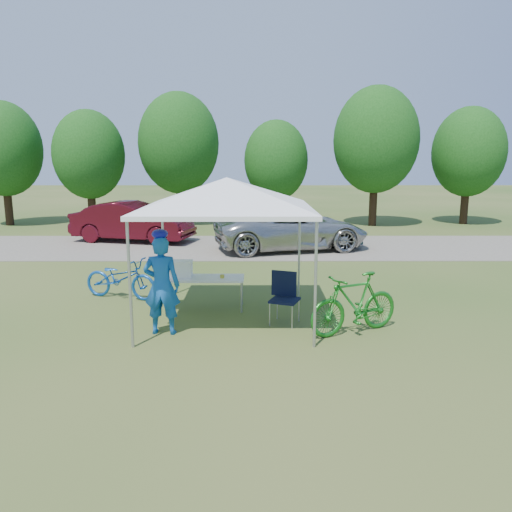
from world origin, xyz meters
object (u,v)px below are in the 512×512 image
at_px(minivan, 291,228).
at_px(sedan, 133,222).
at_px(bike_green, 355,303).
at_px(cyclist, 162,285).
at_px(folding_table, 204,279).
at_px(cooler, 180,269).
at_px(bike_blue, 121,278).
at_px(folding_chair, 284,293).

height_order(minivan, sedan, sedan).
height_order(bike_green, minivan, minivan).
height_order(cyclist, minivan, cyclist).
distance_m(folding_table, cooler, 0.54).
bearing_deg(bike_blue, bike_green, -97.56).
bearing_deg(folding_chair, cooler, 179.04).
distance_m(minivan, sedan, 6.04).
distance_m(bike_green, minivan, 8.33).
bearing_deg(sedan, bike_blue, -155.08).
bearing_deg(minivan, folding_table, 148.08).
bearing_deg(sedan, minivan, -92.83).
bearing_deg(folding_table, cooler, -180.00).
distance_m(bike_green, sedan, 11.84).
distance_m(bike_blue, bike_green, 5.27).
bearing_deg(bike_green, minivan, 157.79).
xyz_separation_m(cyclist, bike_green, (3.40, 0.01, -0.33)).
xyz_separation_m(cooler, bike_blue, (-1.46, 0.79, -0.39)).
distance_m(bike_blue, sedan, 7.89).
xyz_separation_m(minivan, sedan, (-5.80, 1.69, 0.02)).
xyz_separation_m(folding_table, folding_chair, (1.60, -0.86, -0.05)).
relative_size(folding_table, sedan, 0.36).
bearing_deg(minivan, cooler, 144.47).
relative_size(minivan, sedan, 1.16).
relative_size(bike_green, sedan, 0.41).
bearing_deg(folding_chair, cyclist, -142.52).
bearing_deg(folding_table, bike_blue, 157.83).
height_order(bike_blue, sedan, sedan).
xyz_separation_m(cyclist, sedan, (-2.92, 10.01, -0.12)).
bearing_deg(minivan, bike_blue, 131.55).
bearing_deg(cyclist, minivan, -105.85).
distance_m(cooler, sedan, 9.04).
bearing_deg(cooler, bike_green, -24.22).
bearing_deg(bike_blue, sedan, 29.54).
relative_size(bike_blue, minivan, 0.34).
height_order(folding_chair, bike_blue, folding_chair).
bearing_deg(cyclist, folding_table, -108.64).
bearing_deg(folding_table, bike_green, -27.84).
relative_size(bike_green, minivan, 0.35).
xyz_separation_m(folding_chair, bike_green, (1.21, -0.63, -0.02)).
relative_size(folding_table, cyclist, 0.92).
distance_m(bike_blue, minivan, 7.38).
bearing_deg(cooler, bike_blue, 151.45).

